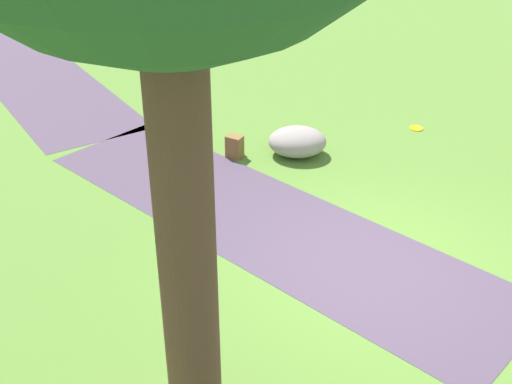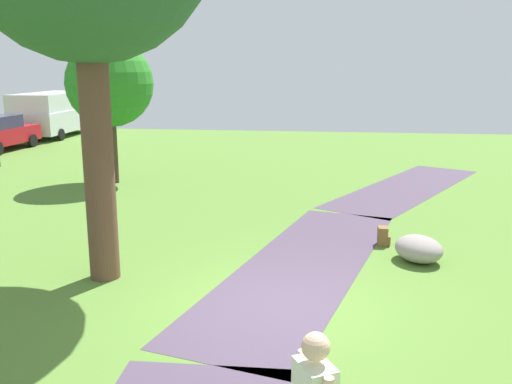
{
  "view_description": "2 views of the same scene",
  "coord_description": "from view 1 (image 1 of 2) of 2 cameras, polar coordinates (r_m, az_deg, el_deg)",
  "views": [
    {
      "loc": [
        -2.06,
        7.0,
        5.33
      ],
      "look_at": [
        1.75,
        0.05,
        0.74
      ],
      "focal_mm": 46.5,
      "sensor_mm": 36.0,
      "label": 1
    },
    {
      "loc": [
        -8.38,
        -0.83,
        3.75
      ],
      "look_at": [
        1.55,
        0.5,
        1.48
      ],
      "focal_mm": 39.45,
      "sensor_mm": 36.0,
      "label": 2
    }
  ],
  "objects": [
    {
      "name": "ground_plane",
      "position": [
        9.04,
        9.99,
        -6.6
      ],
      "size": [
        48.0,
        48.0,
        0.0
      ],
      "primitive_type": "plane",
      "color": "#52792F"
    },
    {
      "name": "lawn_boulder",
      "position": [
        11.72,
        3.57,
        4.34
      ],
      "size": [
        1.3,
        1.23,
        0.51
      ],
      "color": "gray",
      "rests_on": "ground"
    },
    {
      "name": "footpath_segment_far",
      "position": [
        16.19,
        -18.33,
        9.34
      ],
      "size": [
        8.08,
        5.67,
        0.01
      ],
      "color": "#493A4D",
      "rests_on": "ground"
    },
    {
      "name": "frisbee_on_grass",
      "position": [
        13.16,
        13.63,
        5.35
      ],
      "size": [
        0.26,
        0.26,
        0.02
      ],
      "color": "yellow",
      "rests_on": "ground"
    },
    {
      "name": "footpath_segment_mid",
      "position": [
        9.92,
        0.57,
        -2.4
      ],
      "size": [
        8.29,
        4.06,
        0.01
      ],
      "color": "#493A4D",
      "rests_on": "ground"
    },
    {
      "name": "backpack_by_boulder",
      "position": [
        11.66,
        -1.83,
        3.91
      ],
      "size": [
        0.28,
        0.26,
        0.4
      ],
      "color": "brown",
      "rests_on": "ground"
    }
  ]
}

